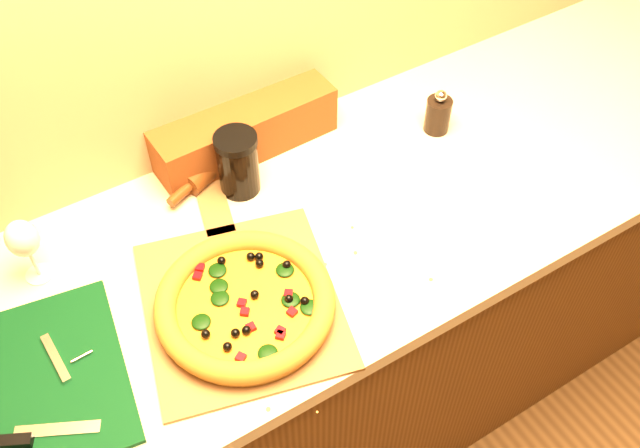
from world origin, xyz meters
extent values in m
cube|color=#4C2C10|center=(0.00, 1.43, 0.43)|extent=(2.80, 0.65, 0.86)
cube|color=beige|center=(0.00, 1.43, 0.88)|extent=(2.84, 0.68, 0.04)
cube|color=brown|center=(-0.20, 1.32, 0.90)|extent=(0.45, 0.48, 0.01)
cube|color=brown|center=(-0.14, 1.58, 0.90)|extent=(0.10, 0.17, 0.01)
cylinder|color=#B16E2C|center=(-0.20, 1.30, 0.92)|extent=(0.32, 0.32, 0.02)
cylinder|color=gold|center=(-0.20, 1.30, 0.93)|extent=(0.27, 0.27, 0.01)
torus|color=brown|center=(-0.20, 1.30, 0.94)|extent=(0.34, 0.34, 0.04)
ellipsoid|color=black|center=(-0.15, 1.33, 0.94)|extent=(0.04, 0.04, 0.01)
sphere|color=black|center=(-0.24, 1.28, 0.94)|extent=(0.02, 0.02, 0.02)
cube|color=maroon|center=(-0.18, 1.25, 0.94)|extent=(0.02, 0.02, 0.01)
cube|color=black|center=(-0.56, 1.35, 0.91)|extent=(0.31, 0.39, 0.01)
cube|color=silver|center=(-0.54, 1.39, 0.91)|extent=(0.02, 0.11, 0.01)
cylinder|color=silver|center=(-0.50, 1.37, 0.91)|extent=(0.04, 0.01, 0.01)
cube|color=silver|center=(-0.58, 1.25, 0.91)|extent=(0.14, 0.08, 0.00)
cube|color=black|center=(-0.67, 1.27, 0.92)|extent=(0.09, 0.06, 0.02)
cylinder|color=black|center=(-0.61, 1.27, 0.90)|extent=(0.03, 0.03, 0.01)
cylinder|color=black|center=(0.43, 1.53, 0.94)|extent=(0.06, 0.06, 0.09)
sphere|color=silver|center=(0.43, 1.53, 1.00)|extent=(0.03, 0.03, 0.03)
cylinder|color=#51280D|center=(-0.04, 1.70, 0.93)|extent=(0.26, 0.16, 0.05)
cylinder|color=#51280D|center=(0.11, 1.76, 0.93)|extent=(0.06, 0.05, 0.02)
cylinder|color=#51280D|center=(-0.19, 1.63, 0.93)|extent=(0.06, 0.05, 0.02)
cube|color=#613212|center=(0.01, 1.72, 0.96)|extent=(0.43, 0.16, 0.12)
cylinder|color=silver|center=(-0.51, 1.60, 0.90)|extent=(0.06, 0.06, 0.00)
cylinder|color=silver|center=(-0.51, 1.60, 0.94)|extent=(0.01, 0.01, 0.07)
ellipsoid|color=silver|center=(-0.51, 1.60, 1.01)|extent=(0.06, 0.06, 0.08)
cylinder|color=black|center=(-0.06, 1.60, 0.97)|extent=(0.09, 0.09, 0.13)
cylinder|color=black|center=(-0.06, 1.60, 1.04)|extent=(0.09, 0.09, 0.02)
camera|label=1|loc=(-0.48, 0.58, 2.04)|focal=40.00mm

